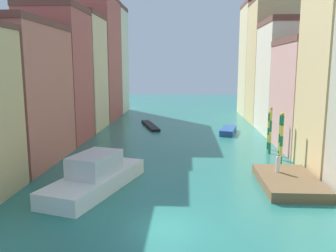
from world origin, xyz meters
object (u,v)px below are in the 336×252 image
Objects in this scene: mooring_pole_2 at (270,130)px; waterfront_dock at (288,182)px; vaporetto_white at (96,176)px; mooring_pole_1 at (280,136)px; mooring_pole_3 at (269,130)px; mooring_pole_0 at (282,139)px; motorboat_0 at (228,131)px; gondola_black at (150,126)px; person_on_dock at (278,163)px.

waterfront_dock is at bearing -95.19° from mooring_pole_2.
vaporetto_white is (-15.31, -1.50, 0.65)m from waterfront_dock.
mooring_pole_1 is 4.63m from mooring_pole_3.
vaporetto_white is (-16.15, -7.21, -1.64)m from mooring_pole_0.
motorboat_0 is (-3.20, 11.65, -2.24)m from mooring_pole_2.
vaporetto_white is at bearing -174.39° from waterfront_dock.
gondola_black is at bearing 117.16° from waterfront_dock.
vaporetto_white reaches higher than gondola_black.
gondola_black is (-13.58, 26.09, -1.31)m from person_on_dock.
mooring_pole_2 is 0.55× the size of gondola_black.
waterfront_dock is 1.29× the size of motorboat_0.
gondola_black is (-15.07, 16.68, -2.45)m from mooring_pole_2.
vaporetto_white is 27.28m from motorboat_0.
vaporetto_white reaches higher than motorboat_0.
vaporetto_white is at bearing -149.53° from mooring_pole_1.
mooring_pole_1 reaches higher than person_on_dock.
mooring_pole_0 reaches higher than person_on_dock.
waterfront_dock is 11.05m from mooring_pole_2.
mooring_pole_0 is at bearing 72.65° from person_on_dock.
waterfront_dock is 1.54× the size of mooring_pole_1.
mooring_pole_2 is (-0.42, 2.45, 0.17)m from mooring_pole_1.
vaporetto_white is (-16.28, -12.28, -1.60)m from mooring_pole_2.
mooring_pole_1 is at bearing 80.47° from waterfront_dock.
gondola_black is at bearing 124.46° from mooring_pole_0.
mooring_pole_2 is 22.61m from gondola_black.
mooring_pole_2 is at bearing 84.81° from waterfront_dock.
person_on_dock is at bearing -98.82° from mooring_pole_3.
mooring_pole_2 is 1.18× the size of mooring_pole_3.
motorboat_0 is at bearing 100.37° from mooring_pole_0.
mooring_pole_2 is 0.91× the size of motorboat_0.
mooring_pole_1 is at bearing -88.58° from mooring_pole_3.
vaporetto_white is at bearing -118.67° from motorboat_0.
mooring_pole_2 reaches higher than mooring_pole_3.
mooring_pole_1 is at bearing 74.63° from person_on_dock.
person_on_dock is at bearing 10.98° from vaporetto_white.
motorboat_0 is (11.87, -5.03, 0.21)m from gondola_black.
waterfront_dock is at bearing -98.39° from mooring_pole_0.
mooring_pole_0 is 1.01× the size of mooring_pole_2.
mooring_pole_2 is at bearing 37.02° from vaporetto_white.
mooring_pole_2 is at bearing -47.90° from gondola_black.
mooring_pole_1 reaches higher than motorboat_0.
mooring_pole_1 is at bearing -80.31° from mooring_pole_2.
mooring_pole_0 reaches higher than waterfront_dock.
mooring_pole_1 is 0.84× the size of motorboat_0.
waterfront_dock is at bearing -95.66° from mooring_pole_3.
mooring_pole_0 is at bearing -101.99° from mooring_pole_1.
waterfront_dock is at bearing -69.37° from person_on_dock.
waterfront_dock is 1.68× the size of mooring_pole_3.
gondola_black is at bearing 87.60° from vaporetto_white.
motorboat_0 reaches higher than gondola_black.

